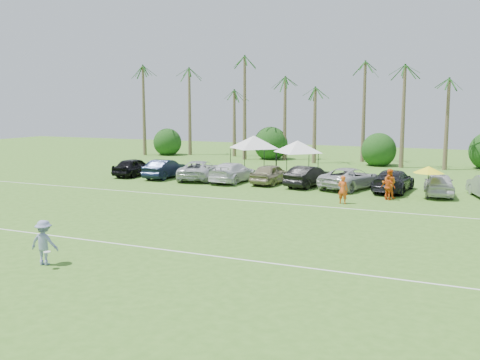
% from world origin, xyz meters
% --- Properties ---
extents(ground, '(120.00, 120.00, 0.00)m').
position_xyz_m(ground, '(0.00, 0.00, 0.00)').
color(ground, '#407122').
rests_on(ground, ground).
extents(field_lines, '(80.00, 12.10, 0.01)m').
position_xyz_m(field_lines, '(0.00, 8.00, 0.01)').
color(field_lines, white).
rests_on(field_lines, ground).
extents(palm_tree_0, '(2.40, 2.40, 8.90)m').
position_xyz_m(palm_tree_0, '(-22.00, 38.00, 7.48)').
color(palm_tree_0, brown).
rests_on(palm_tree_0, ground).
extents(palm_tree_1, '(2.40, 2.40, 9.90)m').
position_xyz_m(palm_tree_1, '(-17.00, 38.00, 8.35)').
color(palm_tree_1, brown).
rests_on(palm_tree_1, ground).
extents(palm_tree_2, '(2.40, 2.40, 10.90)m').
position_xyz_m(palm_tree_2, '(-12.00, 38.00, 9.21)').
color(palm_tree_2, brown).
rests_on(palm_tree_2, ground).
extents(palm_tree_3, '(2.40, 2.40, 11.90)m').
position_xyz_m(palm_tree_3, '(-8.00, 38.00, 10.06)').
color(palm_tree_3, brown).
rests_on(palm_tree_3, ground).
extents(palm_tree_4, '(2.40, 2.40, 8.90)m').
position_xyz_m(palm_tree_4, '(-4.00, 38.00, 7.48)').
color(palm_tree_4, brown).
rests_on(palm_tree_4, ground).
extents(palm_tree_5, '(2.40, 2.40, 9.90)m').
position_xyz_m(palm_tree_5, '(0.00, 38.00, 8.35)').
color(palm_tree_5, brown).
rests_on(palm_tree_5, ground).
extents(palm_tree_6, '(2.40, 2.40, 10.90)m').
position_xyz_m(palm_tree_6, '(4.00, 38.00, 9.21)').
color(palm_tree_6, brown).
rests_on(palm_tree_6, ground).
extents(palm_tree_7, '(2.40, 2.40, 11.90)m').
position_xyz_m(palm_tree_7, '(8.00, 38.00, 10.06)').
color(palm_tree_7, brown).
rests_on(palm_tree_7, ground).
extents(palm_tree_8, '(2.40, 2.40, 8.90)m').
position_xyz_m(palm_tree_8, '(13.00, 38.00, 7.48)').
color(palm_tree_8, brown).
rests_on(palm_tree_8, ground).
extents(bush_tree_0, '(4.00, 4.00, 4.00)m').
position_xyz_m(bush_tree_0, '(-19.00, 39.00, 1.80)').
color(bush_tree_0, brown).
rests_on(bush_tree_0, ground).
extents(bush_tree_1, '(4.00, 4.00, 4.00)m').
position_xyz_m(bush_tree_1, '(-6.00, 39.00, 1.80)').
color(bush_tree_1, brown).
rests_on(bush_tree_1, ground).
extents(bush_tree_2, '(4.00, 4.00, 4.00)m').
position_xyz_m(bush_tree_2, '(6.00, 39.00, 1.80)').
color(bush_tree_2, brown).
rests_on(bush_tree_2, ground).
extents(sideline_player_a, '(0.67, 0.47, 1.76)m').
position_xyz_m(sideline_player_a, '(7.31, 15.48, 0.88)').
color(sideline_player_a, '#E45119').
rests_on(sideline_player_a, ground).
extents(sideline_player_b, '(1.00, 0.80, 1.94)m').
position_xyz_m(sideline_player_b, '(9.65, 18.55, 0.97)').
color(sideline_player_b, orange).
rests_on(sideline_player_b, ground).
extents(sideline_player_c, '(1.04, 0.72, 1.64)m').
position_xyz_m(sideline_player_c, '(9.71, 17.88, 0.82)').
color(sideline_player_c, '#E25A19').
rests_on(sideline_player_c, ground).
extents(canopy_tent_left, '(4.81, 4.81, 3.89)m').
position_xyz_m(canopy_tent_left, '(-3.17, 26.67, 3.34)').
color(canopy_tent_left, black).
rests_on(canopy_tent_left, ground).
extents(canopy_tent_right, '(4.38, 4.38, 3.55)m').
position_xyz_m(canopy_tent_right, '(0.96, 26.29, 3.04)').
color(canopy_tent_right, black).
rests_on(canopy_tent_right, ground).
extents(market_umbrella, '(1.95, 1.95, 2.17)m').
position_xyz_m(market_umbrella, '(12.01, 19.10, 1.95)').
color(market_umbrella, black).
rests_on(market_umbrella, ground).
extents(frisbee_player, '(1.24, 0.94, 1.75)m').
position_xyz_m(frisbee_player, '(-0.39, -1.64, 0.88)').
color(frisbee_player, '#7D87B1').
rests_on(frisbee_player, ground).
extents(parked_car_0, '(1.91, 4.56, 1.54)m').
position_xyz_m(parked_car_0, '(-11.85, 20.93, 0.77)').
color(parked_car_0, black).
rests_on(parked_car_0, ground).
extents(parked_car_1, '(1.68, 4.70, 1.54)m').
position_xyz_m(parked_car_1, '(-8.80, 20.90, 0.77)').
color(parked_car_1, black).
rests_on(parked_car_1, ground).
extents(parked_car_2, '(3.76, 5.99, 1.54)m').
position_xyz_m(parked_car_2, '(-5.74, 21.24, 0.77)').
color(parked_car_2, '#B7B9BD').
rests_on(parked_car_2, ground).
extents(parked_car_3, '(2.49, 5.44, 1.54)m').
position_xyz_m(parked_car_3, '(-2.68, 21.11, 0.77)').
color(parked_car_3, silver).
rests_on(parked_car_3, ground).
extents(parked_car_4, '(2.28, 4.69, 1.54)m').
position_xyz_m(parked_car_4, '(0.37, 21.45, 0.77)').
color(parked_car_4, gray).
rests_on(parked_car_4, ground).
extents(parked_car_5, '(2.69, 4.93, 1.54)m').
position_xyz_m(parked_car_5, '(3.43, 21.26, 0.77)').
color(parked_car_5, black).
rests_on(parked_car_5, ground).
extents(parked_car_6, '(4.17, 6.07, 1.54)m').
position_xyz_m(parked_car_6, '(6.49, 21.45, 0.77)').
color(parked_car_6, '#B7B7B7').
rests_on(parked_car_6, ground).
extents(parked_car_7, '(2.59, 5.47, 1.54)m').
position_xyz_m(parked_car_7, '(9.54, 21.43, 0.77)').
color(parked_car_7, black).
rests_on(parked_car_7, ground).
extents(parked_car_8, '(2.35, 4.71, 1.54)m').
position_xyz_m(parked_car_8, '(12.60, 20.96, 0.77)').
color(parked_car_8, silver).
rests_on(parked_car_8, ground).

